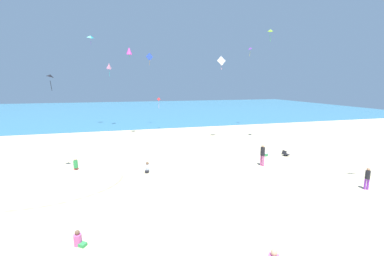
% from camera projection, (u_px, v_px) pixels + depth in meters
% --- Properties ---
extents(ground_plane, '(120.00, 120.00, 0.00)m').
position_uv_depth(ground_plane, '(183.00, 162.00, 20.76)').
color(ground_plane, '#C6B58C').
extents(ocean_water, '(120.00, 60.00, 0.05)m').
position_uv_depth(ocean_water, '(143.00, 109.00, 64.92)').
color(ocean_water, teal).
rests_on(ocean_water, ground_plane).
extents(dune_mound, '(10.38, 7.27, 1.30)m').
position_uv_depth(dune_mound, '(41.00, 184.00, 16.23)').
color(dune_mound, '#BBA98D').
rests_on(dune_mound, ground_plane).
extents(beach_chair_far_left, '(0.59, 0.58, 0.51)m').
position_uv_depth(beach_chair_far_left, '(285.00, 153.00, 22.63)').
color(beach_chair_far_left, black).
rests_on(beach_chair_far_left, ground_plane).
extents(cooler_box, '(0.54, 0.60, 0.29)m').
position_uv_depth(cooler_box, '(264.00, 154.00, 22.64)').
color(cooler_box, '#339956').
rests_on(cooler_box, ground_plane).
extents(person_0, '(0.59, 0.52, 0.66)m').
position_uv_depth(person_0, '(78.00, 240.00, 10.02)').
color(person_0, '#D8599E').
rests_on(person_0, ground_plane).
extents(person_1, '(0.47, 0.47, 1.76)m').
position_uv_depth(person_1, '(263.00, 154.00, 19.73)').
color(person_1, '#D8599E').
rests_on(person_1, ground_plane).
extents(person_3, '(0.38, 0.38, 1.44)m').
position_uv_depth(person_3, '(76.00, 166.00, 17.26)').
color(person_3, red).
rests_on(person_3, ground_plane).
extents(person_4, '(0.46, 0.66, 0.76)m').
position_uv_depth(person_4, '(147.00, 168.00, 18.50)').
color(person_4, white).
rests_on(person_4, ground_plane).
extents(person_5, '(0.38, 0.38, 1.41)m').
position_uv_depth(person_5, '(367.00, 177.00, 15.28)').
color(person_5, purple).
rests_on(person_5, ground_plane).
extents(kite_blue, '(1.12, 0.37, 1.79)m').
position_uv_depth(kite_blue, '(149.00, 57.00, 37.03)').
color(kite_blue, blue).
extents(kite_teal, '(1.03, 0.97, 1.39)m').
position_uv_depth(kite_teal, '(91.00, 37.00, 35.96)').
color(kite_teal, '#1EADAD').
extents(kite_white, '(1.06, 0.26, 1.54)m').
position_uv_depth(kite_white, '(221.00, 61.00, 27.63)').
color(kite_white, white).
extents(kite_black, '(0.45, 0.55, 1.15)m').
position_uv_depth(kite_black, '(50.00, 76.00, 17.01)').
color(kite_black, black).
extents(kite_lime, '(0.65, 0.73, 1.30)m').
position_uv_depth(kite_lime, '(271.00, 30.00, 26.39)').
color(kite_lime, '#99DB33').
extents(kite_magenta, '(0.85, 0.88, 1.22)m').
position_uv_depth(kite_magenta, '(129.00, 51.00, 29.65)').
color(kite_magenta, '#DB3DA8').
extents(kite_pink, '(0.91, 1.14, 2.06)m').
position_uv_depth(kite_pink, '(109.00, 66.00, 36.72)').
color(kite_pink, pink).
extents(kite_purple, '(0.60, 0.70, 1.32)m').
position_uv_depth(kite_purple, '(250.00, 48.00, 36.43)').
color(kite_purple, purple).
extents(kite_red, '(0.51, 0.19, 1.62)m').
position_uv_depth(kite_red, '(159.00, 100.00, 35.13)').
color(kite_red, red).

